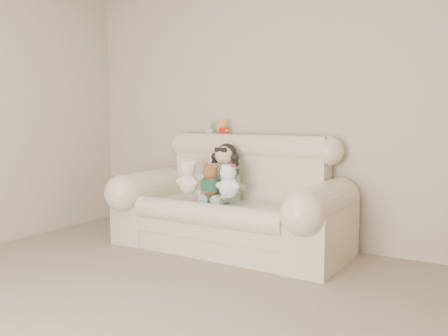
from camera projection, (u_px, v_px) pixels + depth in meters
wall_back at (284, 106)px, 4.55m from camera, size 4.50×0.00×4.50m
sofa at (230, 193)px, 4.36m from camera, size 2.10×0.95×1.03m
seated_child at (225, 172)px, 4.46m from camera, size 0.36×0.42×0.54m
brown_teddy at (211, 176)px, 4.30m from camera, size 0.26×0.23×0.34m
white_cat at (229, 177)px, 4.19m from camera, size 0.27×0.25×0.35m
cream_teddy at (188, 174)px, 4.40m from camera, size 0.25×0.20×0.37m
yellow_mini_bear at (223, 126)px, 4.77m from camera, size 0.13×0.11×0.18m
grey_mini_plush at (210, 128)px, 4.85m from camera, size 0.12×0.11×0.16m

